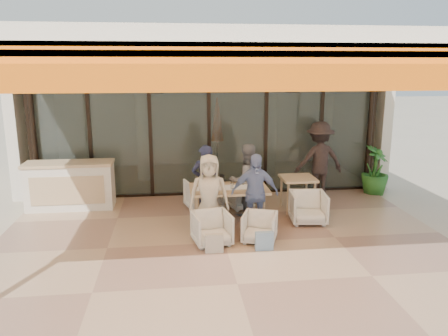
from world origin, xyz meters
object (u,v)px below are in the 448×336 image
Objects in this scene: dining_table at (228,190)px; chair_near_left at (212,227)px; chair_far_right at (242,194)px; side_table at (298,182)px; standing_woman at (319,160)px; diner_cream at (209,195)px; side_chair at (308,206)px; chair_far_left at (204,193)px; diner_periwinkle at (255,193)px; host_counter at (70,185)px; chair_near_right at (260,226)px; diner_navy at (205,182)px; potted_palm at (375,170)px; diner_grey at (246,181)px.

dining_table reaches higher than chair_near_left.
dining_table is 1.10m from chair_far_right.
side_table is 1.21m from standing_woman.
diner_cream reaches higher than side_table.
dining_table is at bearing -178.69° from side_chair.
dining_table reaches higher than chair_far_left.
diner_periwinkle is at bearing -136.67° from side_table.
diner_periwinkle is at bearing 41.10° from standing_woman.
standing_woman is at bearing 47.60° from diner_periwinkle.
host_counter is 3.70m from chair_far_right.
diner_cream reaches higher than chair_near_right.
standing_woman is (2.33, 1.52, 0.21)m from dining_table.
diner_periwinkle reaches higher than side_table.
diner_periwinkle is at bearing -46.86° from dining_table.
diner_periwinkle is at bearing 110.08° from chair_near_right.
dining_table is 1.68m from side_table.
chair_far_left is 2.08m from chair_near_right.
chair_near_left is 0.42× the size of diner_navy.
standing_woman reaches higher than potted_palm.
host_counter is 2.55× the size of chair_far_left.
diner_navy is at bearing 132.91° from dining_table.
dining_table is 2.01× the size of side_table.
diner_periwinkle reaches higher than chair_far_left.
diner_periwinkle is 1.56m from side_table.
chair_near_left is (-0.41, -0.96, -0.37)m from dining_table.
diner_grey is 1.23m from diner_cream.
diner_grey is at bearing 172.97° from diner_navy.
standing_woman is at bearing 72.67° from chair_near_right.
chair_far_left reaches higher than chair_far_right.
diner_periwinkle is at bearing 106.00° from chair_far_left.
side_table reaches higher than chair_near_right.
chair_near_right is at bearing 72.44° from chair_far_right.
diner_navy is 1.23m from diner_periwinkle.
chair_near_right is 0.33× the size of standing_woman.
host_counter is 2.91× the size of chair_near_left.
side_chair is (0.00, -0.75, -0.29)m from side_table.
chair_near_right is 0.39× the size of diner_grey.
chair_far_left is 4.25m from potted_palm.
diner_grey is 1.15m from side_table.
host_counter is at bearing 169.40° from side_chair.
chair_near_left is 0.54× the size of potted_palm.
dining_table is at bearing -22.19° from host_counter.
dining_table is 1.00× the size of diner_grey.
dining_table is 2.55× the size of chair_near_right.
diner_cream reaches higher than chair_far_left.
chair_far_right is 0.41× the size of diner_navy.
chair_far_right is (0.84, 0.00, -0.05)m from chair_far_left.
diner_cream is at bearing -153.42° from potted_palm.
potted_palm is at bearing 57.87° from chair_near_right.
host_counter is 5.03m from side_chair.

